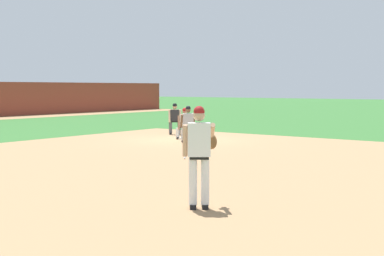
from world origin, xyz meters
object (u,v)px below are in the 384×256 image
Objects in this scene: first_base_bag at (185,139)px; umpire at (175,118)px; first_baseman at (185,122)px; baseball at (185,158)px; pitcher at (200,151)px; baserunner at (188,123)px.

first_base_bag is 2.67m from umpire.
first_base_bag is 0.26× the size of umpire.
first_baseman is 0.92× the size of umpire.
umpire is at bearing 40.64° from baseball.
pitcher is 1.39× the size of first_baseman.
baserunner is at bearing -135.61° from first_base_bag.
first_base_bag reaches higher than baseball.
baserunner is 3.64m from umpire.
umpire is at bearing 49.31° from first_baseman.
first_baseman is 0.92× the size of baserunner.
umpire is at bearing 47.03° from baserunner.
first_baseman is 2.38m from umpire.
first_baseman is at bearing 37.34° from baseball.
first_baseman is at bearing -130.69° from umpire.
first_baseman is (4.96, 3.78, 0.69)m from baseball.
first_baseman reaches higher than first_base_bag.
baseball is 0.04× the size of pitcher.
umpire is (6.51, 5.59, 0.76)m from baseball.
baserunner is at bearing 35.97° from baseball.
baseball is at bearing -142.66° from first_baseman.
pitcher reaches higher than first_baseman.
baserunner is at bearing -137.27° from first_baseman.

